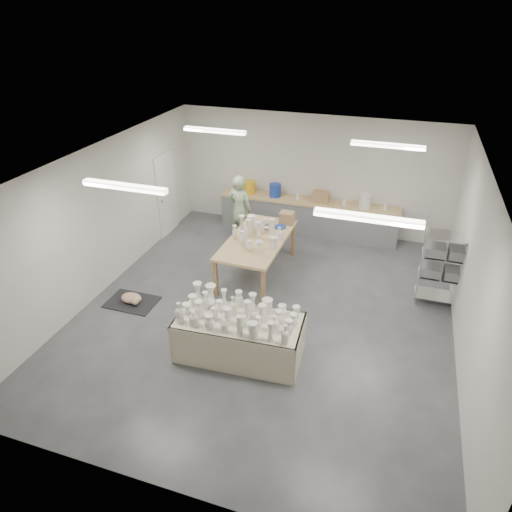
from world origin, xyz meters
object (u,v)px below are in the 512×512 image
(work_table, at_px, (260,237))
(red_stool, at_px, (244,229))
(potter, at_px, (240,210))
(drying_table, at_px, (239,335))

(work_table, xyz_separation_m, red_stool, (-0.90, 1.48, -0.63))
(work_table, height_order, potter, potter)
(work_table, distance_m, potter, 1.51)
(drying_table, xyz_separation_m, work_table, (-0.51, 2.75, 0.46))
(drying_table, xyz_separation_m, red_stool, (-1.41, 4.23, -0.18))
(drying_table, bearing_deg, work_table, 97.25)
(work_table, height_order, red_stool, work_table)
(drying_table, relative_size, work_table, 0.92)
(drying_table, relative_size, red_stool, 5.82)
(drying_table, distance_m, red_stool, 4.46)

